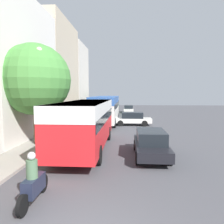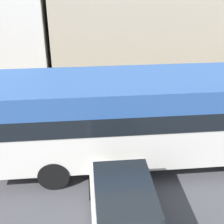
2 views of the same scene
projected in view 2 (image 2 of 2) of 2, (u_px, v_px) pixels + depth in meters
bus_following at (153, 109)px, 10.45m from camera, size 2.66×10.83×3.19m
car_far_curb at (124, 208)px, 8.20m from camera, size 4.22×1.81×1.46m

